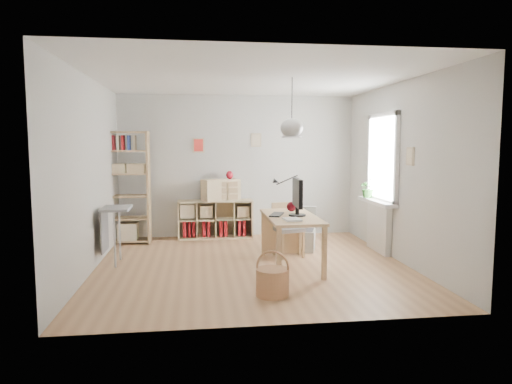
{
  "coord_description": "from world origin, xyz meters",
  "views": [
    {
      "loc": [
        -0.78,
        -6.51,
        1.77
      ],
      "look_at": [
        0.1,
        0.3,
        1.05
      ],
      "focal_mm": 32.0,
      "sensor_mm": 36.0,
      "label": 1
    }
  ],
  "objects": [
    {
      "name": "yarn_ball",
      "position": [
        0.64,
        0.24,
        0.82
      ],
      "size": [
        0.15,
        0.15,
        0.15
      ],
      "primitive_type": "sphere",
      "color": "#4A090E",
      "rests_on": "desk"
    },
    {
      "name": "room_shell",
      "position": [
        0.55,
        -0.15,
        2.0
      ],
      "size": [
        4.5,
        4.5,
        4.5
      ],
      "color": "silver",
      "rests_on": "ground"
    },
    {
      "name": "desk",
      "position": [
        0.55,
        -0.15,
        0.66
      ],
      "size": [
        0.7,
        1.5,
        0.75
      ],
      "color": "tan",
      "rests_on": "ground"
    },
    {
      "name": "cube_shelf",
      "position": [
        -0.47,
        2.08,
        0.3
      ],
      "size": [
        1.4,
        0.38,
        0.72
      ],
      "color": "beige",
      "rests_on": "ground"
    },
    {
      "name": "radiator",
      "position": [
        2.19,
        0.6,
        0.4
      ],
      "size": [
        0.1,
        0.8,
        0.8
      ],
      "primitive_type": "cube",
      "color": "silver",
      "rests_on": "ground"
    },
    {
      "name": "storage_chest",
      "position": [
        0.86,
        0.96,
        0.23
      ],
      "size": [
        0.87,
        0.92,
        0.71
      ],
      "rotation": [
        0.0,
        0.0,
        -0.32
      ],
      "color": "beige",
      "rests_on": "ground"
    },
    {
      "name": "drawer_chest",
      "position": [
        -0.34,
        2.04,
        0.92
      ],
      "size": [
        0.76,
        0.56,
        0.39
      ],
      "primitive_type": "cube",
      "rotation": [
        0.0,
        0.0,
        0.4
      ],
      "color": "beige",
      "rests_on": "cube_shelf"
    },
    {
      "name": "side_table",
      "position": [
        -2.04,
        0.35,
        0.67
      ],
      "size": [
        0.4,
        0.55,
        0.85
      ],
      "color": "gray",
      "rests_on": "ground"
    },
    {
      "name": "task_lamp",
      "position": [
        0.57,
        0.37,
        1.09
      ],
      "size": [
        0.47,
        0.18,
        0.5
      ],
      "color": "black",
      "rests_on": "desk"
    },
    {
      "name": "window_unit",
      "position": [
        2.23,
        0.6,
        1.55
      ],
      "size": [
        0.07,
        1.16,
        1.46
      ],
      "color": "white",
      "rests_on": "ground"
    },
    {
      "name": "chair",
      "position": [
        0.62,
        0.51,
        0.48
      ],
      "size": [
        0.5,
        0.5,
        0.84
      ],
      "rotation": [
        0.0,
        0.0,
        0.23
      ],
      "color": "gray",
      "rests_on": "ground"
    },
    {
      "name": "keyboard",
      "position": [
        0.35,
        -0.09,
        0.76
      ],
      "size": [
        0.28,
        0.43,
        0.02
      ],
      "primitive_type": "cube",
      "rotation": [
        0.0,
        0.0,
        -0.36
      ],
      "color": "black",
      "rests_on": "desk"
    },
    {
      "name": "ground",
      "position": [
        0.0,
        0.0,
        0.0
      ],
      "size": [
        4.5,
        4.5,
        0.0
      ],
      "primitive_type": "plane",
      "color": "tan",
      "rests_on": "ground"
    },
    {
      "name": "tall_bookshelf",
      "position": [
        -2.04,
        1.8,
        1.09
      ],
      "size": [
        0.8,
        0.38,
        2.0
      ],
      "color": "tan",
      "rests_on": "ground"
    },
    {
      "name": "windowsill",
      "position": [
        2.14,
        0.6,
        0.83
      ],
      "size": [
        0.22,
        1.2,
        0.06
      ],
      "primitive_type": "cube",
      "color": "white",
      "rests_on": "radiator"
    },
    {
      "name": "monitor",
      "position": [
        0.63,
        -0.19,
        1.05
      ],
      "size": [
        0.25,
        0.62,
        0.54
      ],
      "rotation": [
        0.0,
        0.0,
        -0.06
      ],
      "color": "black",
      "rests_on": "desk"
    },
    {
      "name": "paper_tray",
      "position": [
        0.48,
        -0.56,
        0.76
      ],
      "size": [
        0.23,
        0.28,
        0.03
      ],
      "primitive_type": "cube",
      "rotation": [
        0.0,
        0.0,
        0.11
      ],
      "color": "white",
      "rests_on": "desk"
    },
    {
      "name": "red_vase",
      "position": [
        -0.18,
        2.04,
        1.19
      ],
      "size": [
        0.13,
        0.13,
        0.16
      ],
      "primitive_type": "ellipsoid",
      "color": "maroon",
      "rests_on": "drawer_chest"
    },
    {
      "name": "wicker_basket",
      "position": [
        0.08,
        -1.37,
        0.18
      ],
      "size": [
        0.39,
        0.39,
        0.54
      ],
      "rotation": [
        0.0,
        0.0,
        -0.33
      ],
      "color": "#9C6B46",
      "rests_on": "ground"
    },
    {
      "name": "potted_plant",
      "position": [
        2.12,
        0.94,
        1.02
      ],
      "size": [
        0.3,
        0.26,
        0.33
      ],
      "primitive_type": "imported",
      "rotation": [
        0.0,
        0.0,
        0.01
      ],
      "color": "#2B6224",
      "rests_on": "windowsill"
    }
  ]
}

